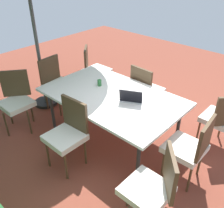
% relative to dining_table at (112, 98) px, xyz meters
% --- Properties ---
extents(ground_plane, '(10.00, 10.00, 0.02)m').
position_rel_dining_table_xyz_m(ground_plane, '(0.00, 0.00, -0.73)').
color(ground_plane, brown).
extents(dining_table, '(2.07, 1.28, 0.77)m').
position_rel_dining_table_xyz_m(dining_table, '(0.00, 0.00, 0.00)').
color(dining_table, white).
rests_on(dining_table, ground_plane).
extents(chair_southwest, '(0.59, 0.59, 0.98)m').
position_rel_dining_table_xyz_m(chair_southwest, '(-1.35, -0.87, -0.17)').
color(chair_southwest, silver).
rests_on(chair_southwest, ground_plane).
extents(chair_north, '(0.46, 0.47, 0.98)m').
position_rel_dining_table_xyz_m(chair_north, '(0.03, 0.83, -0.17)').
color(chair_north, silver).
rests_on(chair_north, ground_plane).
extents(chair_southeast, '(0.59, 0.59, 0.98)m').
position_rel_dining_table_xyz_m(chair_southeast, '(1.28, -0.86, -0.17)').
color(chair_southeast, silver).
rests_on(chair_southeast, ground_plane).
extents(chair_east, '(0.48, 0.47, 0.98)m').
position_rel_dining_table_xyz_m(chair_east, '(1.36, 0.03, -0.17)').
color(chair_east, silver).
rests_on(chair_east, ground_plane).
extents(chair_west, '(0.48, 0.47, 0.98)m').
position_rel_dining_table_xyz_m(chair_west, '(-1.31, 0.01, -0.17)').
color(chair_west, silver).
rests_on(chair_west, ground_plane).
extents(chair_northeast, '(0.58, 0.58, 0.98)m').
position_rel_dining_table_xyz_m(chair_northeast, '(1.33, 0.85, -0.17)').
color(chair_northeast, silver).
rests_on(chair_northeast, ground_plane).
extents(chair_south, '(0.46, 0.47, 0.98)m').
position_rel_dining_table_xyz_m(chair_south, '(-0.03, -0.84, -0.17)').
color(chair_south, silver).
rests_on(chair_south, ground_plane).
extents(chair_northwest, '(0.59, 0.58, 0.98)m').
position_rel_dining_table_xyz_m(chair_northwest, '(-1.32, 0.83, -0.17)').
color(chair_northwest, silver).
rests_on(chair_northwest, ground_plane).
extents(laptop, '(0.40, 0.37, 0.21)m').
position_rel_dining_table_xyz_m(laptop, '(-0.32, -0.06, 0.09)').
color(laptop, '#B7B7BC').
rests_on(laptop, dining_table).
extents(cup, '(0.07, 0.07, 0.10)m').
position_rel_dining_table_xyz_m(cup, '(0.36, -0.10, 0.09)').
color(cup, '#286B33').
rests_on(cup, dining_table).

